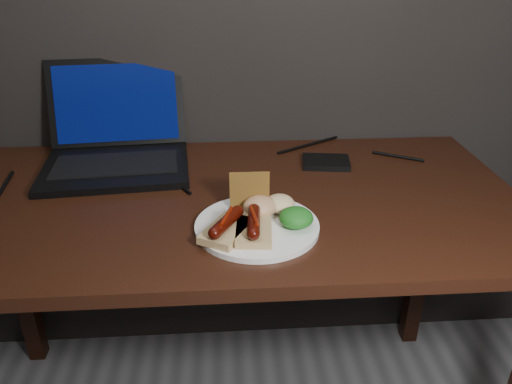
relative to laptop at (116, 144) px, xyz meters
The scene contains 11 objects.
desk 0.38m from the laptop, 38.87° to the right, with size 1.40×0.70×0.75m.
laptop is the anchor object (origin of this frame).
hard_drive 0.56m from the laptop, ahead, with size 0.12×0.09×0.02m, color black.
desk_cables 0.28m from the laptop, 11.80° to the right, with size 1.08×0.40×0.01m.
plate 0.51m from the laptop, 47.07° to the right, with size 0.26×0.26×0.01m, color white.
bread_sausage_left 0.50m from the laptop, 55.23° to the right, with size 0.12×0.13×0.04m.
bread_sausage_center 0.53m from the laptop, 50.62° to the right, with size 0.08×0.12×0.04m.
crispbread 0.45m from the laptop, 42.24° to the right, with size 0.09×0.01×0.09m, color #A36F2C.
salad_greens 0.58m from the laptop, 42.27° to the right, with size 0.07×0.07×0.04m, color #0F4F14.
salsa_mound 0.49m from the laptop, 43.23° to the right, with size 0.07×0.07×0.04m, color #A32E10.
coleslaw_mound 0.51m from the laptop, 38.83° to the right, with size 0.06×0.06×0.04m, color beige.
Camera 1 is at (0.01, 0.34, 1.28)m, focal length 35.00 mm.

